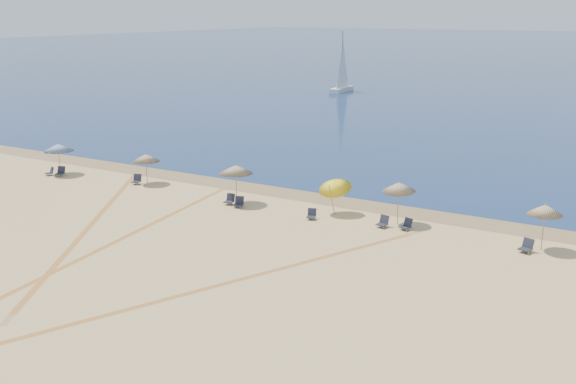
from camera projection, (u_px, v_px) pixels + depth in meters
The scene contains 19 objects.
ground at pixel (27, 340), 26.14m from camera, with size 160.00×160.00×0.00m, color tan.
wet_sand at pixel (318, 197), 46.12m from camera, with size 500.00×500.00×0.00m, color olive.
umbrella_0 at pixel (58, 148), 52.09m from camera, with size 2.30×2.30×2.44m.
umbrella_1 at pixel (146, 158), 49.30m from camera, with size 2.00×2.01×2.27m.
umbrella_2 at pixel (236, 169), 44.10m from camera, with size 2.25×2.25×2.65m.
umbrella_3 at pixel (335, 185), 41.90m from camera, with size 2.05×2.11×2.55m.
umbrella_4 at pixel (399, 187), 39.82m from camera, with size 1.95×1.99×2.64m.
umbrella_5 at pixel (545, 210), 35.48m from camera, with size 1.85×1.85×2.57m.
chair_0 at pixel (50, 172), 52.18m from camera, with size 0.72×0.77×0.64m.
chair_1 at pixel (61, 172), 52.01m from camera, with size 0.83×0.88×0.72m.
chair_2 at pixel (137, 180), 49.56m from camera, with size 0.78×0.85×0.71m.
chair_3 at pixel (230, 200), 44.42m from camera, with size 0.66×0.74×0.69m.
chair_4 at pixel (239, 203), 43.75m from camera, with size 0.78×0.83×0.69m.
chair_5 at pixel (312, 215), 41.26m from camera, with size 0.70×0.76×0.64m.
chair_6 at pixel (383, 222), 39.73m from camera, with size 0.65×0.73×0.69m.
chair_7 at pixel (406, 225), 39.25m from camera, with size 0.74×0.80×0.67m.
chair_8 at pixel (527, 246), 35.61m from camera, with size 0.76×0.83×0.72m.
sailboat_2 at pixel (342, 74), 104.82m from camera, with size 1.97×6.31×9.27m.
tire_tracks at pixel (131, 247), 36.41m from camera, with size 50.37×44.15×0.00m.
Camera 1 is at (20.75, -15.34, 12.38)m, focal length 42.12 mm.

